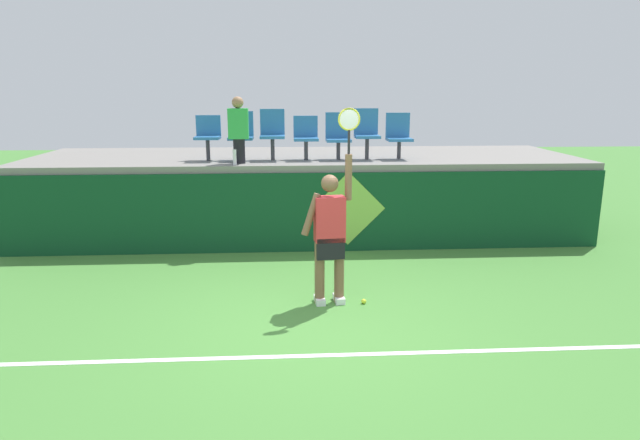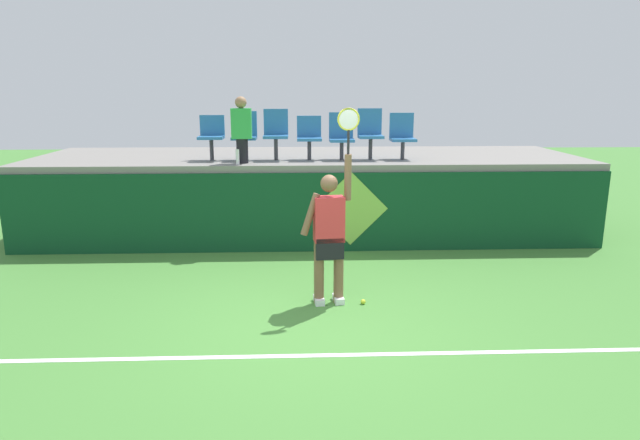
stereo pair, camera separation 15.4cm
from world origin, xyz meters
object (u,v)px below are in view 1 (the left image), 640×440
object	(u,v)px
stadium_chair_0	(208,135)
spectator_0	(238,129)
stadium_chair_5	(367,131)
water_bottle	(235,157)
tennis_ball	(364,301)
stadium_chair_6	(399,134)
tennis_player	(330,232)
stadium_chair_1	(241,133)
stadium_chair_2	(272,132)
stadium_chair_4	(338,135)
stadium_chair_3	(306,135)

from	to	relation	value
stadium_chair_0	spectator_0	size ratio (longest dim) A/B	0.70
stadium_chair_5	water_bottle	bearing A→B (deg)	-163.60
tennis_ball	stadium_chair_6	xyz separation A→B (m)	(1.07, 3.32, 1.90)
stadium_chair_5	stadium_chair_6	size ratio (longest dim) A/B	1.10
water_bottle	stadium_chair_5	distance (m)	2.46
tennis_player	spectator_0	xyz separation A→B (m)	(-1.35, 2.76, 1.13)
stadium_chair_0	stadium_chair_5	distance (m)	2.86
stadium_chair_1	stadium_chair_2	world-z (taller)	stadium_chair_2
stadium_chair_2	stadium_chair_4	distance (m)	1.19
water_bottle	stadium_chair_2	size ratio (longest dim) A/B	0.29
stadium_chair_1	tennis_ball	bearing A→B (deg)	-61.57
stadium_chair_2	stadium_chair_0	bearing A→B (deg)	-179.48
stadium_chair_1	stadium_chair_4	size ratio (longest dim) A/B	1.03
tennis_ball	stadium_chair_2	xyz separation A→B (m)	(-1.23, 3.32, 1.96)
stadium_chair_2	stadium_chair_6	bearing A→B (deg)	0.00
stadium_chair_2	stadium_chair_4	size ratio (longest dim) A/B	1.08
stadium_chair_4	stadium_chair_6	distance (m)	1.11
stadium_chair_3	stadium_chair_5	world-z (taller)	stadium_chair_5
stadium_chair_4	spectator_0	distance (m)	1.82
stadium_chair_6	stadium_chair_3	bearing A→B (deg)	-179.74
stadium_chair_1	stadium_chair_2	xyz separation A→B (m)	(0.56, 0.00, 0.03)
stadium_chair_6	spectator_0	xyz separation A→B (m)	(-2.86, -0.48, 0.15)
tennis_player	stadium_chair_0	xyz separation A→B (m)	(-1.94, 3.23, 1.00)
stadium_chair_0	stadium_chair_5	size ratio (longest dim) A/B	0.87
tennis_ball	spectator_0	size ratio (longest dim) A/B	0.06
tennis_ball	stadium_chair_0	distance (m)	4.50
water_bottle	stadium_chair_2	bearing A→B (deg)	47.55
water_bottle	stadium_chair_6	distance (m)	3.02
stadium_chair_0	stadium_chair_6	world-z (taller)	stadium_chair_6
stadium_chair_0	stadium_chair_5	world-z (taller)	stadium_chair_5
tennis_ball	stadium_chair_5	world-z (taller)	stadium_chair_5
stadium_chair_6	spectator_0	world-z (taller)	spectator_0
water_bottle	stadium_chair_3	world-z (taller)	stadium_chair_3
stadium_chair_3	stadium_chair_6	bearing A→B (deg)	0.26
stadium_chair_6	stadium_chair_2	bearing A→B (deg)	-180.00
stadium_chair_2	stadium_chair_4	bearing A→B (deg)	0.09
water_bottle	spectator_0	distance (m)	0.51
stadium_chair_4	stadium_chair_2	bearing A→B (deg)	-179.91
stadium_chair_1	stadium_chair_3	distance (m)	1.17
stadium_chair_0	stadium_chair_1	size ratio (longest dim) A/B	0.92
stadium_chair_1	spectator_0	world-z (taller)	spectator_0
tennis_ball	stadium_chair_1	bearing A→B (deg)	118.43
tennis_player	stadium_chair_6	bearing A→B (deg)	65.04
water_bottle	stadium_chair_4	distance (m)	1.97
tennis_player	water_bottle	world-z (taller)	tennis_player
stadium_chair_2	stadium_chair_5	size ratio (longest dim) A/B	0.99
stadium_chair_1	water_bottle	bearing A→B (deg)	-95.26
tennis_player	stadium_chair_6	world-z (taller)	tennis_player
tennis_ball	water_bottle	size ratio (longest dim) A/B	0.25
stadium_chair_4	stadium_chair_5	world-z (taller)	stadium_chair_5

